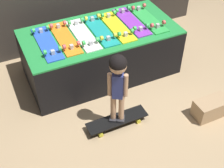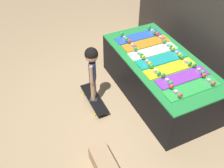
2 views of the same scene
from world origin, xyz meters
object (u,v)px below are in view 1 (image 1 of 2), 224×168
skateboard_blue_on_rack (47,43)px  skateboard_orange_on_rack (65,38)px  skateboard_yellow_on_rack (117,26)px  skateboard_purple_on_rack (131,21)px  skateboard_green_on_rack (148,18)px  child (118,77)px  skateboard_teal_on_rack (100,30)px  skateboard_white_on_rack (83,34)px  storage_box (211,108)px  skateboard_on_floor (117,120)px

skateboard_blue_on_rack → skateboard_orange_on_rack: 0.22m
skateboard_yellow_on_rack → skateboard_purple_on_rack: size_ratio=1.00×
skateboard_green_on_rack → skateboard_orange_on_rack: bearing=178.9°
skateboard_yellow_on_rack → child: bearing=-115.1°
skateboard_blue_on_rack → skateboard_purple_on_rack: (1.11, 0.02, 0.00)m
skateboard_teal_on_rack → skateboard_purple_on_rack: same height
skateboard_teal_on_rack → child: 0.97m
skateboard_white_on_rack → child: 0.95m
skateboard_teal_on_rack → storage_box: (0.82, -1.26, -0.54)m
skateboard_blue_on_rack → skateboard_teal_on_rack: 0.66m
skateboard_purple_on_rack → storage_box: 1.44m
skateboard_on_floor → skateboard_white_on_rack: bearing=90.2°
skateboard_teal_on_rack → skateboard_on_floor: (-0.22, -0.95, -0.58)m
skateboard_orange_on_rack → skateboard_white_on_rack: size_ratio=1.00×
skateboard_teal_on_rack → storage_box: bearing=-57.0°
skateboard_yellow_on_rack → skateboard_blue_on_rack: bearing=179.1°
skateboard_blue_on_rack → storage_box: size_ratio=1.87×
skateboard_orange_on_rack → skateboard_on_floor: size_ratio=1.06×
skateboard_yellow_on_rack → skateboard_on_floor: bearing=-115.1°
skateboard_orange_on_rack → skateboard_green_on_rack: 1.11m
storage_box → skateboard_teal_on_rack: bearing=123.0°
skateboard_yellow_on_rack → skateboard_purple_on_rack: bearing=8.3°
skateboard_teal_on_rack → skateboard_white_on_rack: bearing=-179.7°
child → storage_box: size_ratio=2.19×
skateboard_yellow_on_rack → skateboard_green_on_rack: 0.44m
skateboard_white_on_rack → skateboard_purple_on_rack: same height
skateboard_orange_on_rack → skateboard_teal_on_rack: 0.44m
skateboard_on_floor → storage_box: size_ratio=1.76×
skateboard_blue_on_rack → skateboard_teal_on_rack: bearing=-0.5°
child → storage_box: child is taller
skateboard_purple_on_rack → skateboard_green_on_rack: size_ratio=1.00×
skateboard_teal_on_rack → skateboard_on_floor: size_ratio=1.06×
skateboard_on_floor → skateboard_teal_on_rack: bearing=77.0°
skateboard_orange_on_rack → skateboard_purple_on_rack: bearing=0.4°
skateboard_white_on_rack → skateboard_orange_on_rack: bearing=175.1°
skateboard_yellow_on_rack → skateboard_green_on_rack: (0.44, 0.00, 0.00)m
skateboard_white_on_rack → skateboard_purple_on_rack: 0.67m
skateboard_blue_on_rack → skateboard_teal_on_rack: (0.66, -0.01, 0.00)m
skateboard_yellow_on_rack → child: (-0.44, -0.94, 0.05)m
skateboard_white_on_rack → skateboard_yellow_on_rack: bearing=-0.9°
storage_box → skateboard_white_on_rack: bearing=129.6°
skateboard_blue_on_rack → skateboard_orange_on_rack: (0.22, 0.01, 0.00)m
skateboard_purple_on_rack → storage_box: bearing=-73.7°
skateboard_on_floor → skateboard_purple_on_rack: bearing=55.7°
skateboard_yellow_on_rack → storage_box: bearing=-64.5°
skateboard_white_on_rack → child: size_ratio=0.85×
skateboard_yellow_on_rack → skateboard_on_floor: size_ratio=1.06×
skateboard_white_on_rack → skateboard_green_on_rack: bearing=-0.2°
skateboard_purple_on_rack → storage_box: (0.38, -1.28, -0.54)m
skateboard_on_floor → child: size_ratio=0.80×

